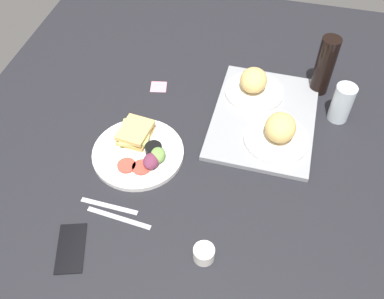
# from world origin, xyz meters

# --- Properties ---
(ground_plane) EXTENTS (1.90, 1.50, 0.03)m
(ground_plane) POSITION_xyz_m (0.00, 0.00, -0.01)
(ground_plane) COLOR black
(serving_tray) EXTENTS (0.45, 0.34, 0.02)m
(serving_tray) POSITION_xyz_m (-0.20, 0.22, 0.01)
(serving_tray) COLOR gray
(serving_tray) RESTS_ON ground_plane
(bread_plate_near) EXTENTS (0.20, 0.20, 0.09)m
(bread_plate_near) POSITION_xyz_m (-0.30, 0.17, 0.05)
(bread_plate_near) COLOR white
(bread_plate_near) RESTS_ON serving_tray
(bread_plate_far) EXTENTS (0.20, 0.20, 0.09)m
(bread_plate_far) POSITION_xyz_m (-0.10, 0.28, 0.05)
(bread_plate_far) COLOR white
(bread_plate_far) RESTS_ON serving_tray
(plate_with_salad) EXTENTS (0.28, 0.28, 0.05)m
(plate_with_salad) POSITION_xyz_m (0.04, -0.13, 0.02)
(plate_with_salad) COLOR white
(plate_with_salad) RESTS_ON ground_plane
(drinking_glass) EXTENTS (0.07, 0.07, 0.13)m
(drinking_glass) POSITION_xyz_m (-0.26, 0.46, 0.07)
(drinking_glass) COLOR silver
(drinking_glass) RESTS_ON ground_plane
(soda_bottle) EXTENTS (0.06, 0.06, 0.22)m
(soda_bottle) POSITION_xyz_m (-0.39, 0.39, 0.11)
(soda_bottle) COLOR black
(soda_bottle) RESTS_ON ground_plane
(espresso_cup) EXTENTS (0.06, 0.06, 0.04)m
(espresso_cup) POSITION_xyz_m (0.33, 0.14, 0.02)
(espresso_cup) COLOR silver
(espresso_cup) RESTS_ON ground_plane
(fork) EXTENTS (0.02, 0.17, 0.01)m
(fork) POSITION_xyz_m (0.25, -0.15, 0.00)
(fork) COLOR #B7B7BC
(fork) RESTS_ON ground_plane
(knife) EXTENTS (0.03, 0.19, 0.01)m
(knife) POSITION_xyz_m (0.28, -0.11, 0.00)
(knife) COLOR #B7B7BC
(knife) RESTS_ON ground_plane
(cell_phone) EXTENTS (0.16, 0.11, 0.01)m
(cell_phone) POSITION_xyz_m (0.39, -0.21, 0.00)
(cell_phone) COLOR black
(cell_phone) RESTS_ON ground_plane
(sticky_note) EXTENTS (0.07, 0.07, 0.00)m
(sticky_note) POSITION_xyz_m (-0.27, -0.16, 0.00)
(sticky_note) COLOR pink
(sticky_note) RESTS_ON ground_plane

